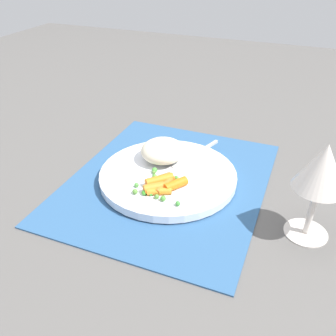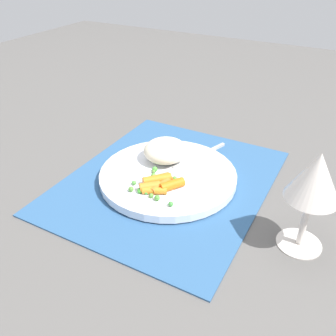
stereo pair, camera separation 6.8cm
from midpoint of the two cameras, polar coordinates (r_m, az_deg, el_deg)
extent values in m
plane|color=#565451|center=(0.71, 2.75, -2.22)|extent=(2.40, 2.40, 0.00)
cube|color=#2D5684|center=(0.71, 2.75, -2.02)|extent=(0.44, 0.37, 0.01)
cylinder|color=white|center=(0.71, 2.77, -1.30)|extent=(0.26, 0.26, 0.02)
ellipsoid|color=beige|center=(0.73, 2.29, 2.69)|extent=(0.09, 0.09, 0.04)
cylinder|color=orange|center=(0.67, 1.09, -1.64)|extent=(0.04, 0.04, 0.02)
cylinder|color=orange|center=(0.66, 1.95, -2.72)|extent=(0.06, 0.02, 0.01)
cylinder|color=orange|center=(0.67, 0.88, -1.78)|extent=(0.05, 0.05, 0.02)
cylinder|color=orange|center=(0.64, 0.94, -3.67)|extent=(0.03, 0.04, 0.01)
cylinder|color=orange|center=(0.65, 3.65, -2.73)|extent=(0.05, 0.04, 0.02)
cylinder|color=orange|center=(0.65, -0.12, -2.92)|extent=(0.04, 0.04, 0.02)
sphere|color=#56A53A|center=(0.68, 0.55, -1.30)|extent=(0.01, 0.01, 0.01)
sphere|color=#56923B|center=(0.63, 0.46, -4.45)|extent=(0.01, 0.01, 0.01)
sphere|color=#4C9237|center=(0.63, 1.42, -4.80)|extent=(0.01, 0.01, 0.01)
sphere|color=#52B73C|center=(0.64, -0.55, -3.81)|extent=(0.01, 0.01, 0.01)
sphere|color=#4A9831|center=(0.68, 3.92, -1.77)|extent=(0.01, 0.01, 0.01)
sphere|color=#53A245|center=(0.67, -2.42, -2.41)|extent=(0.01, 0.01, 0.01)
sphere|color=green|center=(0.64, -1.40, -3.69)|extent=(0.01, 0.01, 0.01)
sphere|color=#41913A|center=(0.62, 3.63, -5.74)|extent=(0.01, 0.01, 0.01)
sphere|color=#5B9239|center=(0.70, 0.56, -0.64)|extent=(0.01, 0.01, 0.01)
sphere|color=#579E2F|center=(0.68, 2.83, -1.53)|extent=(0.01, 0.01, 0.01)
sphere|color=#568E38|center=(0.65, -2.81, -3.41)|extent=(0.01, 0.01, 0.01)
sphere|color=#5AA341|center=(0.70, 0.78, -0.27)|extent=(0.01, 0.01, 0.01)
sphere|color=green|center=(0.67, 2.13, -2.05)|extent=(0.01, 0.01, 0.01)
sphere|color=green|center=(0.70, 0.70, -0.27)|extent=(0.01, 0.01, 0.01)
cube|color=#B9B9B9|center=(0.69, 2.15, -0.90)|extent=(0.05, 0.03, 0.01)
cube|color=#B9B9B9|center=(0.76, 7.53, 1.82)|extent=(0.14, 0.06, 0.01)
cylinder|color=silver|center=(0.63, 22.80, -10.87)|extent=(0.07, 0.07, 0.00)
cylinder|color=silver|center=(0.60, 23.71, -7.68)|extent=(0.01, 0.01, 0.09)
cone|color=silver|center=(0.55, 25.49, -1.30)|extent=(0.08, 0.08, 0.07)
camera|label=1|loc=(0.03, -87.18, 1.79)|focal=39.02mm
camera|label=2|loc=(0.03, 92.82, -1.79)|focal=39.02mm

